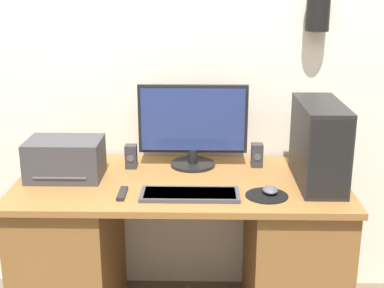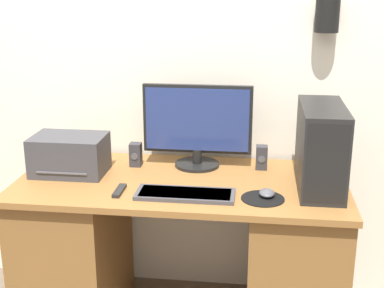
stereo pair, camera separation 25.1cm
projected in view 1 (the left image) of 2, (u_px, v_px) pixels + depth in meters
wall_back at (186, 50)px, 2.80m from camera, size 6.40×0.17×2.91m
desk at (182, 252)px, 2.68m from camera, size 1.57×0.74×0.80m
monitor at (193, 124)px, 2.70m from camera, size 0.55×0.23×0.42m
keyboard at (190, 194)px, 2.37m from camera, size 0.44×0.16×0.02m
mousepad at (267, 196)px, 2.38m from camera, size 0.19×0.19×0.00m
mouse at (270, 190)px, 2.40m from camera, size 0.07×0.09×0.03m
computer_tower at (319, 144)px, 2.48m from camera, size 0.19×0.47×0.39m
printer at (65, 159)px, 2.57m from camera, size 0.36×0.25×0.19m
speaker_left at (131, 157)px, 2.72m from camera, size 0.06×0.06×0.12m
speaker_right at (257, 155)px, 2.74m from camera, size 0.06×0.06×0.12m
remote_control at (122, 194)px, 2.39m from camera, size 0.03×0.14×0.02m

